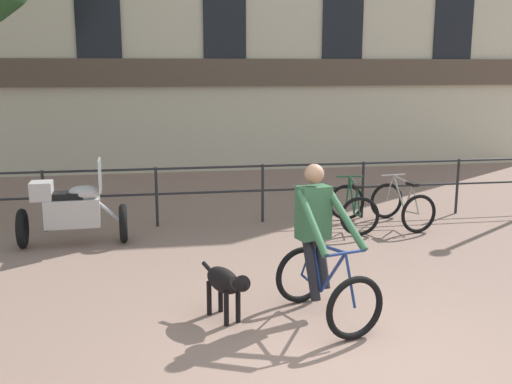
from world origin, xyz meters
name	(u,v)px	position (x,y,z in m)	size (l,w,h in m)	color
ground_plane	(359,356)	(0.00, 0.00, 0.00)	(60.00, 60.00, 0.00)	#8E7060
canal_railing	(263,183)	(0.00, 5.20, 0.71)	(15.05, 0.05, 1.05)	#232326
cyclist_with_bike	(321,250)	(-0.11, 1.02, 0.76)	(0.97, 1.31, 1.70)	black
dog	(226,283)	(-1.17, 1.05, 0.43)	(0.49, 0.88, 0.61)	black
parked_motorcycle	(72,210)	(-3.18, 4.28, 0.56)	(1.66, 0.69, 1.35)	black
parked_bicycle_near_lamp	(353,207)	(1.47, 4.54, 0.36)	(0.78, 1.18, 0.86)	black
parked_bicycle_mid_left	(402,205)	(2.37, 4.54, 0.36)	(0.81, 1.19, 0.86)	black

